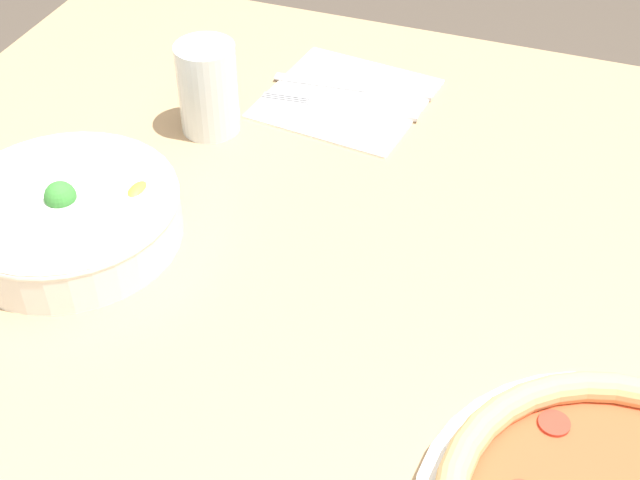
{
  "coord_description": "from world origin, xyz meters",
  "views": [
    {
      "loc": [
        -0.5,
        -0.24,
        1.38
      ],
      "look_at": [
        0.13,
        -0.01,
        0.8
      ],
      "focal_mm": 50.0,
      "sensor_mm": 36.0,
      "label": 1
    }
  ],
  "objects_px": {
    "fork": "(341,108)",
    "glass": "(208,88)",
    "knife": "(359,88)",
    "bowl": "(66,213)"
  },
  "relations": [
    {
      "from": "bowl",
      "to": "glass",
      "type": "distance_m",
      "value": 0.24
    },
    {
      "from": "knife",
      "to": "glass",
      "type": "bearing_deg",
      "value": 39.64
    },
    {
      "from": "fork",
      "to": "glass",
      "type": "bearing_deg",
      "value": 27.83
    },
    {
      "from": "bowl",
      "to": "fork",
      "type": "xyz_separation_m",
      "value": [
        0.32,
        -0.18,
        -0.03
      ]
    },
    {
      "from": "fork",
      "to": "glass",
      "type": "distance_m",
      "value": 0.17
    },
    {
      "from": "knife",
      "to": "glass",
      "type": "height_order",
      "value": "glass"
    },
    {
      "from": "glass",
      "to": "knife",
      "type": "bearing_deg",
      "value": -45.05
    },
    {
      "from": "fork",
      "to": "knife",
      "type": "height_order",
      "value": "same"
    },
    {
      "from": "bowl",
      "to": "fork",
      "type": "bearing_deg",
      "value": -30.05
    },
    {
      "from": "knife",
      "to": "fork",
      "type": "bearing_deg",
      "value": 77.42
    }
  ]
}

